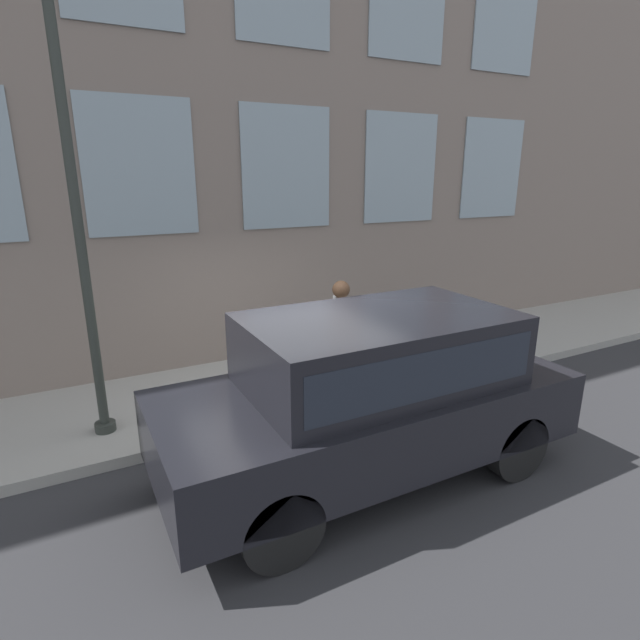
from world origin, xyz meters
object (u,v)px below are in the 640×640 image
object	(u,v)px
parked_truck_charcoal_near	(373,386)
street_lamp	(66,134)
person	(341,323)
fire_hydrant	(298,376)

from	to	relation	value
parked_truck_charcoal_near	street_lamp	xyz separation A→B (m)	(2.23, 2.72, 2.75)
person	street_lamp	distance (m)	4.42
fire_hydrant	person	distance (m)	1.07
fire_hydrant	parked_truck_charcoal_near	xyz separation A→B (m)	(-1.93, -0.02, 0.60)
street_lamp	fire_hydrant	bearing A→B (deg)	-96.33
fire_hydrant	street_lamp	distance (m)	4.31
person	street_lamp	bearing A→B (deg)	29.34
parked_truck_charcoal_near	street_lamp	distance (m)	4.46
parked_truck_charcoal_near	street_lamp	bearing A→B (deg)	50.59
fire_hydrant	person	xyz separation A→B (m)	(0.17, -0.82, 0.67)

